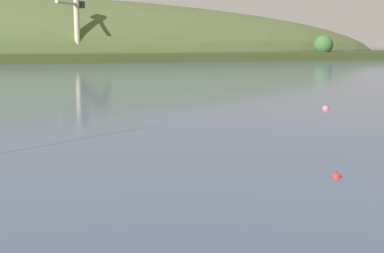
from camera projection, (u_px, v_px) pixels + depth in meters
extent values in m
cube|color=#35401E|center=(53.00, 57.00, 208.04)|extent=(565.75, 117.61, 3.11)
sphere|color=#38602D|center=(65.00, 46.00, 198.38)|extent=(8.11, 8.11, 8.11)
sphere|color=#38602D|center=(323.00, 45.00, 230.14)|extent=(8.47, 8.47, 8.47)
cube|color=#4C4C51|center=(78.00, 59.00, 197.80)|extent=(6.16, 6.16, 2.00)
cylinder|color=#BCB293|center=(77.00, 28.00, 196.01)|extent=(2.08, 2.08, 20.78)
cylinder|color=#BCB293|center=(68.00, 3.00, 188.68)|extent=(8.22, 14.46, 1.14)
cube|color=#333338|center=(80.00, 5.00, 197.32)|extent=(3.74, 3.57, 2.49)
sphere|color=#E06675|center=(326.00, 109.00, 58.10)|extent=(0.75, 0.75, 0.75)
cylinder|color=black|center=(326.00, 105.00, 58.03)|extent=(0.04, 0.04, 0.08)
sphere|color=red|center=(336.00, 177.00, 28.68)|extent=(0.51, 0.51, 0.51)
cylinder|color=black|center=(336.00, 172.00, 28.63)|extent=(0.04, 0.04, 0.08)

